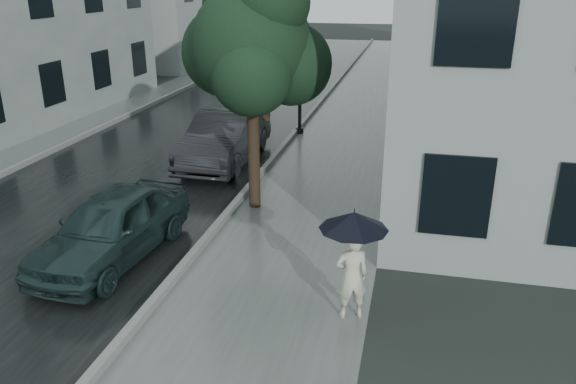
% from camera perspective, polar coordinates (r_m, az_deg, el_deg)
% --- Properties ---
extents(ground, '(120.00, 120.00, 0.00)m').
position_cam_1_polar(ground, '(9.96, -3.45, -10.53)').
color(ground, black).
rests_on(ground, ground).
extents(sidewalk, '(3.50, 60.00, 0.01)m').
position_cam_1_polar(sidewalk, '(20.90, 6.47, 6.54)').
color(sidewalk, slate).
rests_on(sidewalk, ground).
extents(kerb_near, '(0.15, 60.00, 0.15)m').
position_cam_1_polar(kerb_near, '(21.16, 1.53, 7.04)').
color(kerb_near, slate).
rests_on(kerb_near, ground).
extents(asphalt_road, '(6.85, 60.00, 0.00)m').
position_cam_1_polar(asphalt_road, '(22.11, -7.47, 7.30)').
color(asphalt_road, black).
rests_on(asphalt_road, ground).
extents(kerb_far, '(0.15, 60.00, 0.15)m').
position_cam_1_polar(kerb_far, '(23.52, -15.58, 7.72)').
color(kerb_far, slate).
rests_on(kerb_far, ground).
extents(sidewalk_far, '(1.70, 60.00, 0.01)m').
position_cam_1_polar(sidewalk_far, '(23.98, -17.54, 7.59)').
color(sidewalk_far, '#4C5451').
rests_on(sidewalk_far, ground).
extents(pedestrian, '(0.63, 0.53, 1.49)m').
position_cam_1_polar(pedestrian, '(9.09, 6.48, -8.47)').
color(pedestrian, beige).
rests_on(pedestrian, sidewalk).
extents(umbrella, '(1.42, 1.42, 0.98)m').
position_cam_1_polar(umbrella, '(8.63, 6.72, -2.90)').
color(umbrella, black).
rests_on(umbrella, ground).
extents(street_tree, '(3.49, 3.17, 5.53)m').
position_cam_1_polar(street_tree, '(12.77, -3.62, 14.82)').
color(street_tree, '#332619').
rests_on(street_tree, ground).
extents(lamp_post, '(0.83, 0.43, 5.05)m').
position_cam_1_polar(lamp_post, '(19.44, 0.78, 14.25)').
color(lamp_post, black).
rests_on(lamp_post, ground).
extents(car_near, '(1.93, 4.09, 1.35)m').
position_cam_1_polar(car_near, '(11.42, -17.46, -3.35)').
color(car_near, '#1B2E2D').
rests_on(car_near, ground).
extents(car_far, '(1.64, 4.65, 1.53)m').
position_cam_1_polar(car_far, '(16.73, -6.42, 5.56)').
color(car_far, black).
rests_on(car_far, ground).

